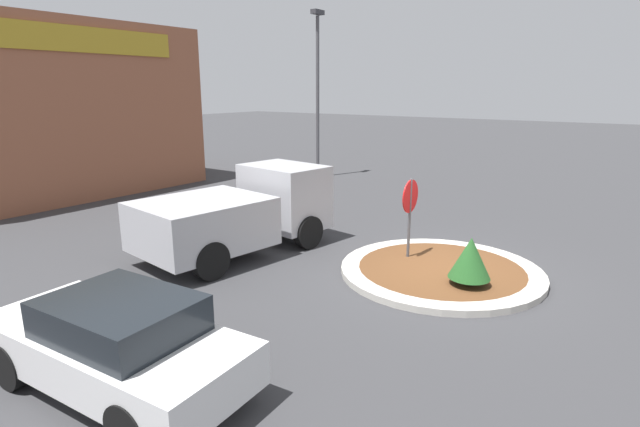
% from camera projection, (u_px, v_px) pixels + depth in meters
% --- Properties ---
extents(ground_plane, '(120.00, 120.00, 0.00)m').
position_uv_depth(ground_plane, '(440.00, 274.00, 11.67)').
color(ground_plane, '#38383A').
extents(traffic_island, '(4.65, 4.65, 0.15)m').
position_uv_depth(traffic_island, '(441.00, 271.00, 11.65)').
color(traffic_island, '#BCB7AD').
rests_on(traffic_island, ground_plane).
extents(stop_sign, '(0.81, 0.07, 2.11)m').
position_uv_depth(stop_sign, '(410.00, 205.00, 12.09)').
color(stop_sign, '#4C4C51').
rests_on(stop_sign, ground_plane).
extents(island_shrub, '(0.89, 0.89, 1.04)m').
position_uv_depth(island_shrub, '(470.00, 258.00, 10.50)').
color(island_shrub, brown).
rests_on(island_shrub, traffic_island).
extents(utility_truck, '(5.33, 3.02, 2.14)m').
position_uv_depth(utility_truck, '(240.00, 212.00, 12.99)').
color(utility_truck, '#B2B2B7').
rests_on(utility_truck, ground_plane).
extents(storefront_building, '(11.15, 6.07, 6.71)m').
position_uv_depth(storefront_building, '(44.00, 110.00, 19.93)').
color(storefront_building, '#93563D').
rests_on(storefront_building, ground_plane).
extents(parked_sedan_white, '(2.03, 4.31, 1.43)m').
position_uv_depth(parked_sedan_white, '(116.00, 342.00, 7.04)').
color(parked_sedan_white, silver).
rests_on(parked_sedan_white, ground_plane).
extents(light_pole, '(0.70, 0.30, 7.64)m').
position_uv_depth(light_pole, '(318.00, 84.00, 23.27)').
color(light_pole, '#4C4C51').
rests_on(light_pole, ground_plane).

